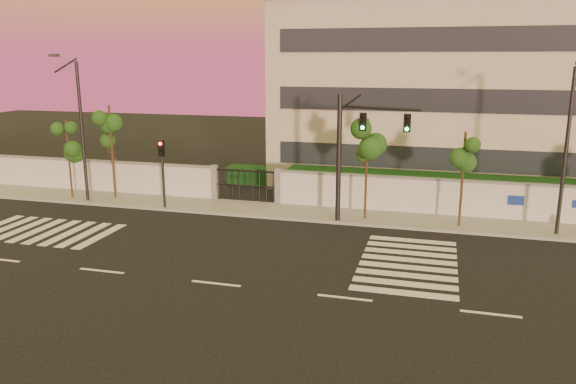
% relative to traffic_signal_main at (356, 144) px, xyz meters
% --- Properties ---
extents(ground, '(120.00, 120.00, 0.00)m').
position_rel_traffic_signal_main_xyz_m(ground, '(-3.87, -9.31, -4.24)').
color(ground, black).
rests_on(ground, ground).
extents(sidewalk, '(60.00, 3.00, 0.15)m').
position_rel_traffic_signal_main_xyz_m(sidewalk, '(-3.87, 1.19, -4.16)').
color(sidewalk, gray).
rests_on(sidewalk, ground).
extents(perimeter_wall, '(60.00, 0.36, 2.20)m').
position_rel_traffic_signal_main_xyz_m(perimeter_wall, '(-3.77, 2.69, -3.17)').
color(perimeter_wall, silver).
rests_on(perimeter_wall, ground).
extents(hedge_row, '(41.00, 4.25, 1.80)m').
position_rel_traffic_signal_main_xyz_m(hedge_row, '(-2.71, 5.43, -3.42)').
color(hedge_row, black).
rests_on(hedge_row, ground).
extents(institutional_building, '(24.40, 12.40, 12.25)m').
position_rel_traffic_signal_main_xyz_m(institutional_building, '(5.13, 12.68, 1.92)').
color(institutional_building, '#B3AA98').
rests_on(institutional_building, ground).
extents(road_markings, '(57.00, 7.62, 0.02)m').
position_rel_traffic_signal_main_xyz_m(road_markings, '(-5.45, -5.55, -4.23)').
color(road_markings, silver).
rests_on(road_markings, ground).
extents(street_tree_b, '(1.48, 1.18, 4.86)m').
position_rel_traffic_signal_main_xyz_m(street_tree_b, '(-17.39, 0.66, -0.67)').
color(street_tree_b, '#382314').
rests_on(street_tree_b, ground).
extents(street_tree_c, '(1.62, 1.29, 5.75)m').
position_rel_traffic_signal_main_xyz_m(street_tree_c, '(-14.81, 1.29, -0.01)').
color(street_tree_c, '#382314').
rests_on(street_tree_c, ground).
extents(street_tree_d, '(1.61, 1.28, 5.42)m').
position_rel_traffic_signal_main_xyz_m(street_tree_d, '(0.52, 0.72, -0.25)').
color(street_tree_d, '#382314').
rests_on(street_tree_d, ground).
extents(street_tree_e, '(1.59, 1.26, 4.95)m').
position_rel_traffic_signal_main_xyz_m(street_tree_e, '(5.32, 0.64, -0.60)').
color(street_tree_e, '#382314').
rests_on(street_tree_e, ground).
extents(traffic_signal_main, '(4.17, 1.44, 6.71)m').
position_rel_traffic_signal_main_xyz_m(traffic_signal_main, '(0.00, 0.00, 0.00)').
color(traffic_signal_main, black).
rests_on(traffic_signal_main, ground).
extents(traffic_signal_secondary, '(0.32, 0.32, 4.09)m').
position_rel_traffic_signal_main_xyz_m(traffic_signal_secondary, '(-10.87, 0.01, -1.65)').
color(traffic_signal_secondary, black).
rests_on(traffic_signal_secondary, ground).
extents(streetlight_west, '(0.52, 2.08, 8.66)m').
position_rel_traffic_signal_main_xyz_m(streetlight_west, '(-16.07, 0.09, 0.44)').
color(streetlight_west, black).
rests_on(streetlight_west, ground).
extents(streetlight_east, '(0.51, 2.04, 8.48)m').
position_rel_traffic_signal_main_xyz_m(streetlight_east, '(9.84, 0.32, 0.34)').
color(streetlight_east, black).
rests_on(streetlight_east, ground).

